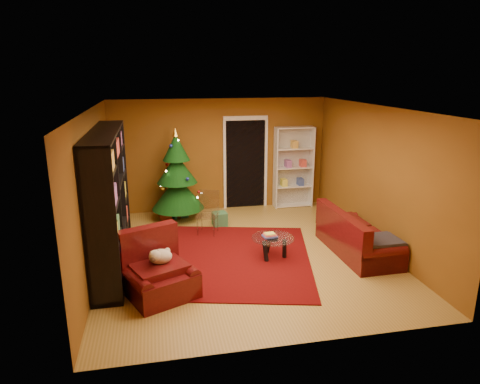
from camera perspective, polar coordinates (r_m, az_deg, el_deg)
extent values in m
cube|color=olive|center=(7.85, 0.58, -8.36)|extent=(5.00, 5.50, 0.05)
cube|color=silver|center=(7.18, 0.64, 11.32)|extent=(5.00, 5.50, 0.05)
cube|color=brown|center=(10.07, -2.68, 4.97)|extent=(5.00, 0.05, 2.60)
cube|color=brown|center=(7.33, -19.09, -0.01)|extent=(0.05, 5.50, 2.60)
cube|color=brown|center=(8.29, 17.96, 1.86)|extent=(0.05, 5.50, 2.60)
cube|color=#560707|center=(7.64, -0.81, -8.79)|extent=(3.29, 3.62, 0.02)
cube|color=#1E6F77|center=(9.80, -8.18, -2.33)|extent=(0.43, 0.43, 0.33)
cube|color=#2E6A40|center=(9.16, -2.73, -3.61)|extent=(0.32, 0.32, 0.29)
cube|color=maroon|center=(9.69, -9.90, -2.95)|extent=(0.27, 0.27, 0.22)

